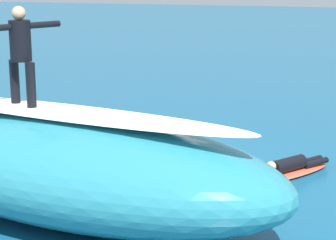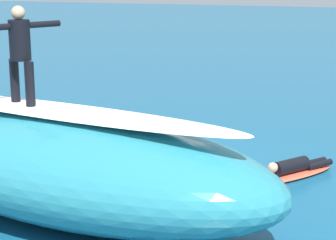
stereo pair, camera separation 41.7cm
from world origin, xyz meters
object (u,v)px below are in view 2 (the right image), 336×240
surfboard_paddling (290,175)px  surfer_paddling (295,165)px  surfer_riding (20,48)px  surfboard_riding (23,106)px

surfboard_paddling → surfer_paddling: 0.22m
surfboard_paddling → surfer_paddling: size_ratio=1.55×
surfer_riding → surfboard_paddling: (-4.07, -3.06, -2.72)m
surfboard_riding → surfboard_paddling: size_ratio=0.87×
surfboard_paddling → surfer_paddling: bearing=180.0°
surfer_riding → surfer_paddling: surfer_riding is taller
surfboard_riding → surfer_paddling: surfboard_riding is taller
surfer_paddling → surfboard_paddling: bearing=-0.0°
surfboard_paddling → surfer_paddling: surfer_paddling is taller
surfer_riding → surfboard_paddling: surfer_riding is taller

